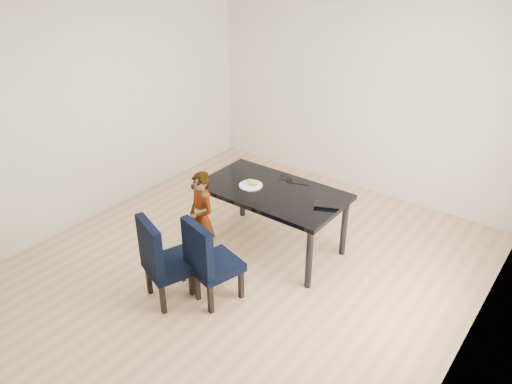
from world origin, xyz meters
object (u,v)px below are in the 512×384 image
Objects in this scene: child at (202,218)px; plate at (251,185)px; chair_right at (215,259)px; dining_table at (272,219)px; laptop at (332,203)px; chair_left at (171,258)px.

plate is at bearing 87.21° from child.
chair_right is 1.07m from plate.
dining_table is at bearing 108.23° from chair_right.
dining_table is 0.79m from laptop.
plate is 0.94m from laptop.
chair_left is 3.51× the size of plate.
laptop is (0.62, 1.15, 0.31)m from chair_right.
dining_table is 1.74× the size of chair_left.
child is (-0.53, 0.39, 0.08)m from chair_right.
dining_table is 4.44× the size of laptop.
laptop is at bearing 51.49° from child.
child reaches higher than chair_right.
chair_left is 1.02× the size of chair_right.
dining_table is at bearing 72.32° from child.
chair_right is 0.85× the size of child.
chair_right is (0.06, -1.04, 0.08)m from dining_table.
chair_right is at bearing 57.64° from chair_left.
dining_table is 1.05m from chair_right.
chair_left is 0.68m from child.
child reaches higher than laptop.
chair_left is 1.27m from plate.
dining_table is 1.34m from chair_left.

